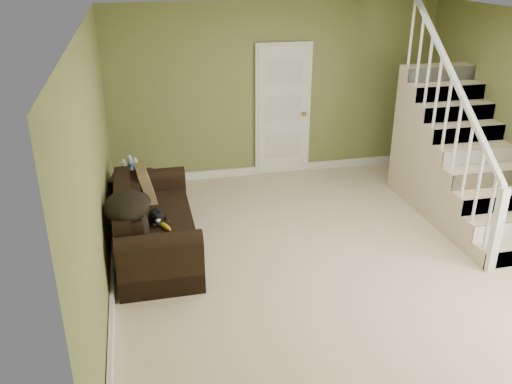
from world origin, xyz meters
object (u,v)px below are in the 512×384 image
sofa (152,228)px  banana (166,227)px  side_table (133,194)px  cat (157,216)px

sofa → banana: (0.14, -0.31, 0.16)m
sofa → banana: bearing=-65.5°
sofa → side_table: (-0.20, 1.01, -0.00)m
sofa → cat: bearing=-67.6°
sofa → side_table: 1.03m
cat → banana: cat is taller
cat → sofa: bearing=109.3°
side_table → cat: size_ratio=1.87×
cat → banana: 0.20m
sofa → banana: 0.38m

